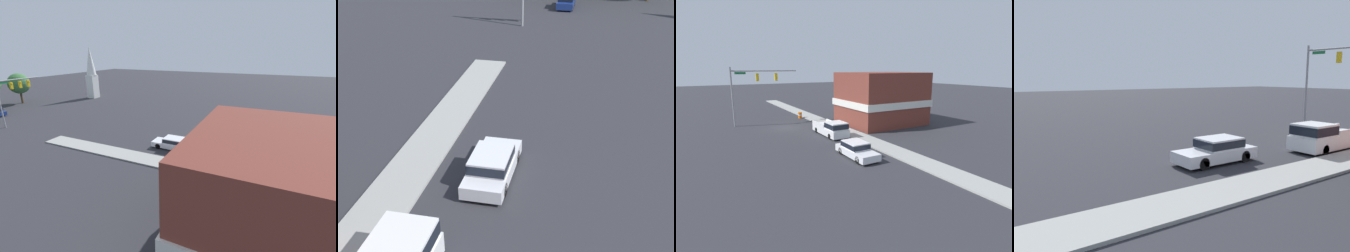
# 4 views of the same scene
# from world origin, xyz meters

# --- Properties ---
(ground_plane) EXTENTS (200.00, 200.00, 0.00)m
(ground_plane) POSITION_xyz_m (0.00, 0.00, 0.00)
(ground_plane) COLOR #2D2D33
(sidewalk_curb) EXTENTS (2.40, 60.00, 0.14)m
(sidewalk_curb) POSITION_xyz_m (-5.70, 0.00, 0.07)
(sidewalk_curb) COLOR #9E9E99
(sidewalk_curb) RESTS_ON ground
(near_signal_assembly) EXTENTS (9.05, 0.49, 7.89)m
(near_signal_assembly) POSITION_xyz_m (3.14, -4.33, 5.80)
(near_signal_assembly) COLOR gray
(near_signal_assembly) RESTS_ON ground
(car_lead) EXTENTS (1.86, 4.67, 1.38)m
(car_lead) POSITION_xyz_m (-1.75, 14.39, 0.73)
(car_lead) COLOR black
(car_lead) RESTS_ON ground
(pickup_truck_parked) EXTENTS (2.06, 5.73, 1.81)m
(pickup_truck_parked) POSITION_xyz_m (-3.27, 6.75, 0.89)
(pickup_truck_parked) COLOR black
(pickup_truck_parked) RESTS_ON ground
(construction_barrel) EXTENTS (0.60, 0.60, 0.96)m
(construction_barrel) POSITION_xyz_m (-3.90, -5.51, 0.49)
(construction_barrel) COLOR orange
(construction_barrel) RESTS_ON ground
(corner_brick_building) EXTENTS (10.76, 9.10, 7.17)m
(corner_brick_building) POSITION_xyz_m (-12.63, 3.72, 3.52)
(corner_brick_building) COLOR brown
(corner_brick_building) RESTS_ON ground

